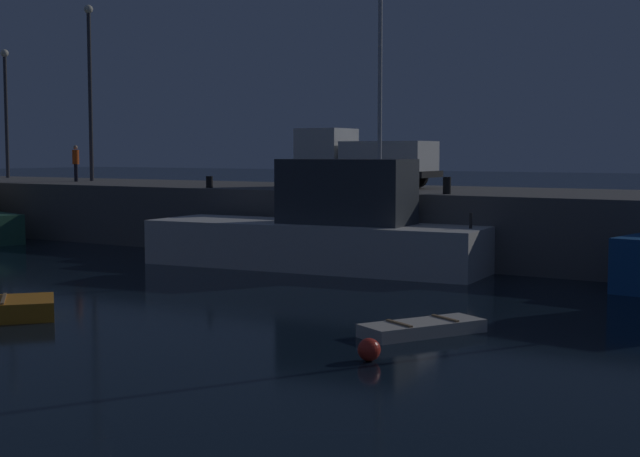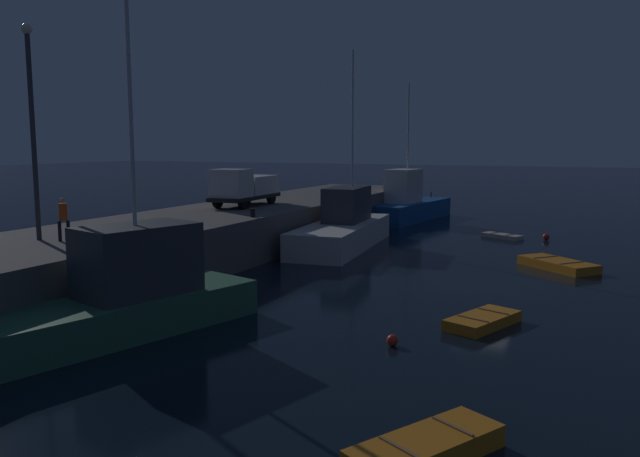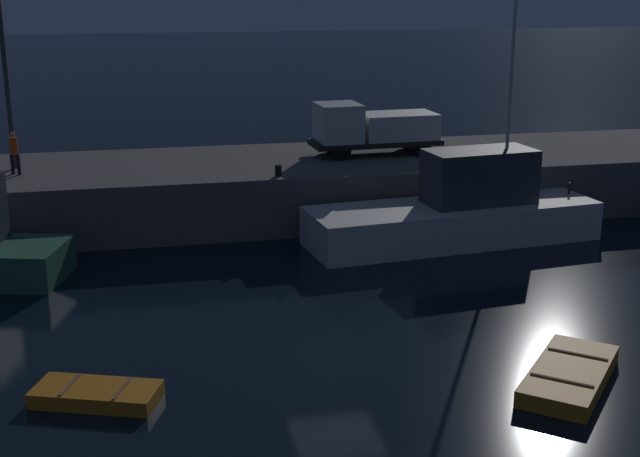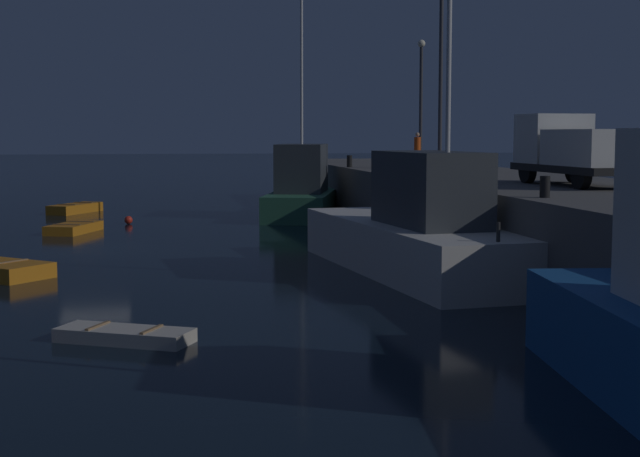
{
  "view_description": "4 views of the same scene",
  "coord_description": "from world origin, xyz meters",
  "px_view_note": "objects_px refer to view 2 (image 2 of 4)",
  "views": [
    {
      "loc": [
        24.45,
        -16.46,
        3.98
      ],
      "look_at": [
        6.66,
        11.26,
        1.24
      ],
      "focal_mm": 51.76,
      "sensor_mm": 36.0,
      "label": 1
    },
    {
      "loc": [
        -29.02,
        -5.07,
        6.51
      ],
      "look_at": [
        5.46,
        10.73,
        1.39
      ],
      "focal_mm": 35.47,
      "sensor_mm": 36.0,
      "label": 2
    },
    {
      "loc": [
        -5.28,
        -21.82,
        10.33
      ],
      "look_at": [
        1.22,
        7.68,
        1.59
      ],
      "focal_mm": 48.37,
      "sensor_mm": 36.0,
      "label": 3
    },
    {
      "loc": [
        35.01,
        2.04,
        4.29
      ],
      "look_at": [
        3.73,
        7.73,
        1.05
      ],
      "focal_mm": 52.71,
      "sensor_mm": 36.0,
      "label": 4
    }
  ],
  "objects_px": {
    "mooring_buoy_mid": "(546,237)",
    "bollard_east": "(328,197)",
    "rowboat_blue_far": "(483,321)",
    "dockworker": "(63,216)",
    "fishing_boat_blue": "(125,296)",
    "fishing_boat_white": "(407,205)",
    "dinghy_red_small": "(426,448)",
    "dinghy_orange_near": "(558,264)",
    "lamp_post_east": "(32,117)",
    "mooring_buoy_near": "(392,340)",
    "utility_truck": "(244,187)",
    "fishing_trawler_red": "(343,227)",
    "bollard_central": "(253,213)",
    "rowboat_white_mid": "(502,236)",
    "bollard_west": "(79,246)"
  },
  "relations": [
    {
      "from": "mooring_buoy_mid",
      "to": "bollard_east",
      "type": "xyz_separation_m",
      "value": [
        -4.92,
        14.04,
        2.61
      ]
    },
    {
      "from": "mooring_buoy_mid",
      "to": "rowboat_white_mid",
      "type": "bearing_deg",
      "value": 95.77
    },
    {
      "from": "fishing_boat_blue",
      "to": "dinghy_red_small",
      "type": "relative_size",
      "value": 3.06
    },
    {
      "from": "mooring_buoy_near",
      "to": "utility_truck",
      "type": "bearing_deg",
      "value": 43.98
    },
    {
      "from": "rowboat_blue_far",
      "to": "fishing_trawler_red",
      "type": "bearing_deg",
      "value": 38.7
    },
    {
      "from": "dockworker",
      "to": "utility_truck",
      "type": "bearing_deg",
      "value": 3.47
    },
    {
      "from": "dinghy_orange_near",
      "to": "lamp_post_east",
      "type": "bearing_deg",
      "value": 129.67
    },
    {
      "from": "dinghy_red_small",
      "to": "mooring_buoy_near",
      "type": "relative_size",
      "value": 9.81
    },
    {
      "from": "lamp_post_east",
      "to": "bollard_east",
      "type": "bearing_deg",
      "value": -9.95
    },
    {
      "from": "fishing_boat_blue",
      "to": "fishing_boat_white",
      "type": "relative_size",
      "value": 1.0
    },
    {
      "from": "mooring_buoy_near",
      "to": "bollard_east",
      "type": "xyz_separation_m",
      "value": [
        21.05,
        11.62,
        2.64
      ]
    },
    {
      "from": "rowboat_blue_far",
      "to": "dockworker",
      "type": "distance_m",
      "value": 17.08
    },
    {
      "from": "lamp_post_east",
      "to": "bollard_central",
      "type": "relative_size",
      "value": 18.38
    },
    {
      "from": "fishing_trawler_red",
      "to": "dinghy_orange_near",
      "type": "bearing_deg",
      "value": -98.19
    },
    {
      "from": "rowboat_white_mid",
      "to": "dockworker",
      "type": "xyz_separation_m",
      "value": [
        -25.69,
        13.68,
        3.4
      ]
    },
    {
      "from": "rowboat_white_mid",
      "to": "rowboat_blue_far",
      "type": "relative_size",
      "value": 0.86
    },
    {
      "from": "fishing_boat_white",
      "to": "rowboat_blue_far",
      "type": "xyz_separation_m",
      "value": [
        -29.44,
        -11.74,
        -1.13
      ]
    },
    {
      "from": "rowboat_blue_far",
      "to": "mooring_buoy_near",
      "type": "height_order",
      "value": "rowboat_blue_far"
    },
    {
      "from": "fishing_boat_white",
      "to": "dinghy_red_small",
      "type": "distance_m",
      "value": 41.68
    },
    {
      "from": "rowboat_white_mid",
      "to": "bollard_east",
      "type": "height_order",
      "value": "bollard_east"
    },
    {
      "from": "rowboat_white_mid",
      "to": "bollard_east",
      "type": "relative_size",
      "value": 4.99
    },
    {
      "from": "rowboat_white_mid",
      "to": "dockworker",
      "type": "bearing_deg",
      "value": 151.95
    },
    {
      "from": "mooring_buoy_near",
      "to": "dockworker",
      "type": "xyz_separation_m",
      "value": [
        -0.01,
        14.13,
        3.36
      ]
    },
    {
      "from": "mooring_buoy_mid",
      "to": "lamp_post_east",
      "type": "distance_m",
      "value": 32.48
    },
    {
      "from": "bollard_central",
      "to": "fishing_trawler_red",
      "type": "bearing_deg",
      "value": -19.07
    },
    {
      "from": "fishing_trawler_red",
      "to": "mooring_buoy_near",
      "type": "bearing_deg",
      "value": -152.8
    },
    {
      "from": "dinghy_orange_near",
      "to": "bollard_east",
      "type": "relative_size",
      "value": 7.24
    },
    {
      "from": "fishing_trawler_red",
      "to": "dinghy_red_small",
      "type": "distance_m",
      "value": 27.24
    },
    {
      "from": "utility_truck",
      "to": "bollard_east",
      "type": "bearing_deg",
      "value": -32.52
    },
    {
      "from": "fishing_trawler_red",
      "to": "lamp_post_east",
      "type": "distance_m",
      "value": 19.94
    },
    {
      "from": "rowboat_blue_far",
      "to": "dinghy_orange_near",
      "type": "bearing_deg",
      "value": -7.69
    },
    {
      "from": "fishing_boat_blue",
      "to": "bollard_central",
      "type": "height_order",
      "value": "fishing_boat_blue"
    },
    {
      "from": "dinghy_orange_near",
      "to": "bollard_central",
      "type": "distance_m",
      "value": 16.42
    },
    {
      "from": "fishing_boat_blue",
      "to": "mooring_buoy_mid",
      "type": "relative_size",
      "value": 25.67
    },
    {
      "from": "mooring_buoy_near",
      "to": "dockworker",
      "type": "distance_m",
      "value": 14.53
    },
    {
      "from": "dinghy_red_small",
      "to": "fishing_boat_blue",
      "type": "bearing_deg",
      "value": 70.06
    },
    {
      "from": "mooring_buoy_near",
      "to": "mooring_buoy_mid",
      "type": "xyz_separation_m",
      "value": [
        25.97,
        -2.42,
        0.03
      ]
    },
    {
      "from": "dinghy_red_small",
      "to": "rowboat_blue_far",
      "type": "bearing_deg",
      "value": 3.95
    },
    {
      "from": "dinghy_orange_near",
      "to": "mooring_buoy_near",
      "type": "xyz_separation_m",
      "value": [
        -15.77,
        3.9,
        -0.04
      ]
    },
    {
      "from": "rowboat_white_mid",
      "to": "utility_truck",
      "type": "xyz_separation_m",
      "value": [
        -10.05,
        14.63,
        3.62
      ]
    },
    {
      "from": "dinghy_red_small",
      "to": "bollard_central",
      "type": "relative_size",
      "value": 7.9
    },
    {
      "from": "rowboat_blue_far",
      "to": "bollard_east",
      "type": "distance_m",
      "value": 22.51
    },
    {
      "from": "rowboat_white_mid",
      "to": "dinghy_red_small",
      "type": "height_order",
      "value": "dinghy_red_small"
    },
    {
      "from": "bollard_central",
      "to": "bollard_east",
      "type": "xyz_separation_m",
      "value": [
        10.44,
        0.13,
        0.06
      ]
    },
    {
      "from": "mooring_buoy_mid",
      "to": "dinghy_orange_near",
      "type": "bearing_deg",
      "value": -171.75
    },
    {
      "from": "fishing_boat_blue",
      "to": "bollard_west",
      "type": "relative_size",
      "value": 18.7
    },
    {
      "from": "fishing_trawler_red",
      "to": "bollard_central",
      "type": "xyz_separation_m",
      "value": [
        -7.02,
        2.43,
        1.53
      ]
    },
    {
      "from": "fishing_boat_blue",
      "to": "rowboat_white_mid",
      "type": "relative_size",
      "value": 3.87
    },
    {
      "from": "mooring_buoy_near",
      "to": "utility_truck",
      "type": "height_order",
      "value": "utility_truck"
    },
    {
      "from": "fishing_boat_white",
      "to": "rowboat_white_mid",
      "type": "bearing_deg",
      "value": -128.8
    }
  ]
}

